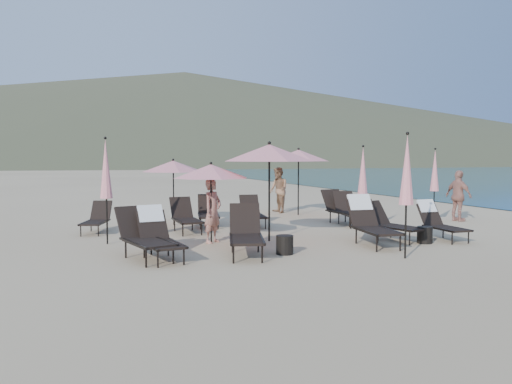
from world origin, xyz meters
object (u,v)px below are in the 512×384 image
object	(u,v)px
lounger_1	(158,234)
umbrella_closed_1	(435,171)
lounger_11	(350,210)
umbrella_closed_0	(407,171)
lounger_5	(439,221)
lounger_10	(343,208)
lounger_3	(370,221)
umbrella_closed_2	(106,170)
beachgoer_a	(213,211)
beachgoer_c	(459,196)
lounger_2	(246,232)
lounger_8	(208,212)
lounger_9	(252,212)
umbrella_open_1	(269,153)
lounger_6	(97,218)
lounger_7	(185,216)
umbrella_open_0	(211,171)
umbrella_open_2	(173,166)
lounger_4	(392,223)
umbrella_closed_3	(363,171)
umbrella_open_3	(299,156)
lounger_0	(143,235)
side_table_0	(285,245)
beachgoer_b	(278,190)

from	to	relation	value
lounger_1	umbrella_closed_1	world-z (taller)	umbrella_closed_1
lounger_11	umbrella_closed_0	world-z (taller)	umbrella_closed_0
lounger_5	lounger_10	bearing A→B (deg)	105.67
lounger_3	lounger_10	size ratio (longest dim) A/B	1.06
umbrella_closed_1	umbrella_closed_2	xyz separation A→B (m)	(-10.09, -0.42, 0.14)
beachgoer_a	beachgoer_c	world-z (taller)	beachgoer_c
lounger_2	lounger_8	xyz separation A→B (m)	(0.39, 4.73, -0.06)
lounger_9	umbrella_open_1	world-z (taller)	umbrella_open_1
lounger_6	lounger_7	bearing A→B (deg)	0.86
umbrella_closed_2	umbrella_open_0	bearing A→B (deg)	-17.91
lounger_5	umbrella_open_2	world-z (taller)	umbrella_open_2
lounger_7	lounger_10	size ratio (longest dim) A/B	0.90
lounger_11	umbrella_closed_1	world-z (taller)	umbrella_closed_1
lounger_4	umbrella_closed_3	bearing A→B (deg)	72.71
lounger_4	umbrella_open_3	world-z (taller)	umbrella_open_3
lounger_5	lounger_6	size ratio (longest dim) A/B	1.01
lounger_3	umbrella_open_2	size ratio (longest dim) A/B	0.94
umbrella_closed_1	umbrella_open_3	bearing A→B (deg)	131.32
lounger_1	lounger_7	size ratio (longest dim) A/B	1.07
umbrella_closed_3	beachgoer_a	distance (m)	4.60
lounger_0	lounger_3	distance (m)	5.40
lounger_0	umbrella_open_3	size ratio (longest dim) A/B	0.78
lounger_8	umbrella_open_1	distance (m)	3.76
beachgoer_a	umbrella_open_3	bearing A→B (deg)	7.25
lounger_10	beachgoer_a	size ratio (longest dim) A/B	1.17
lounger_8	umbrella_closed_0	size ratio (longest dim) A/B	0.65
lounger_10	lounger_6	bearing A→B (deg)	172.43
lounger_3	lounger_4	size ratio (longest dim) A/B	1.11
lounger_7	umbrella_open_2	bearing A→B (deg)	89.85
lounger_7	umbrella_closed_2	xyz separation A→B (m)	(-2.21, -1.29, 1.37)
lounger_0	side_table_0	size ratio (longest dim) A/B	4.65
umbrella_closed_3	beachgoer_b	size ratio (longest dim) A/B	1.42
lounger_5	lounger_2	bearing A→B (deg)	-174.44
lounger_9	lounger_10	world-z (taller)	lounger_10
lounger_8	umbrella_closed_3	distance (m)	4.82
umbrella_open_1	umbrella_closed_2	xyz separation A→B (m)	(-3.87, 0.93, -0.40)
lounger_0	lounger_10	bearing A→B (deg)	12.91
umbrella_open_3	umbrella_closed_3	world-z (taller)	umbrella_open_3
lounger_10	umbrella_open_0	distance (m)	5.48
lounger_9	lounger_6	bearing A→B (deg)	-174.18
umbrella_closed_3	beachgoer_a	bearing A→B (deg)	-175.53
umbrella_open_1	umbrella_closed_2	bearing A→B (deg)	166.53
lounger_9	beachgoer_c	world-z (taller)	beachgoer_c
umbrella_open_0	beachgoer_b	distance (m)	7.09
lounger_7	lounger_10	xyz separation A→B (m)	(5.09, 0.06, 0.05)
lounger_10	umbrella_open_3	world-z (taller)	umbrella_open_3
lounger_7	lounger_11	size ratio (longest dim) A/B	0.89
side_table_0	lounger_9	bearing A→B (deg)	79.30
lounger_1	umbrella_closed_2	xyz separation A→B (m)	(-0.90, 2.15, 1.31)
umbrella_open_2	beachgoer_b	size ratio (longest dim) A/B	1.19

